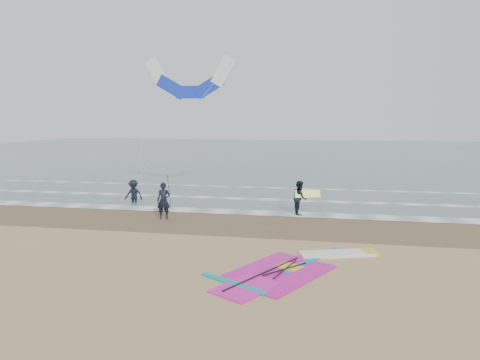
% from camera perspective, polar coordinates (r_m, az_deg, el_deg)
% --- Properties ---
extents(ground, '(120.00, 120.00, 0.00)m').
position_cam_1_polar(ground, '(14.65, -1.69, -11.36)').
color(ground, tan).
rests_on(ground, ground).
extents(sea_water, '(120.00, 80.00, 0.02)m').
position_cam_1_polar(sea_water, '(61.76, 7.67, 3.53)').
color(sea_water, '#47605E').
rests_on(sea_water, ground).
extents(wet_sand_band, '(120.00, 5.00, 0.01)m').
position_cam_1_polar(wet_sand_band, '(20.31, 1.86, -5.78)').
color(wet_sand_band, brown).
rests_on(wet_sand_band, ground).
extents(foam_waterline, '(120.00, 9.15, 0.02)m').
position_cam_1_polar(foam_waterline, '(24.60, 3.40, -3.27)').
color(foam_waterline, white).
rests_on(foam_waterline, ground).
extents(windsurf_rig, '(5.82, 5.51, 0.14)m').
position_cam_1_polar(windsurf_rig, '(14.52, 7.56, -11.46)').
color(windsurf_rig, white).
rests_on(windsurf_rig, ground).
extents(person_standing, '(0.71, 0.51, 1.81)m').
position_cam_1_polar(person_standing, '(21.34, -10.15, -2.75)').
color(person_standing, black).
rests_on(person_standing, ground).
extents(person_walking, '(0.82, 0.97, 1.77)m').
position_cam_1_polar(person_walking, '(22.15, 7.97, -2.36)').
color(person_walking, black).
rests_on(person_walking, ground).
extents(person_wading, '(1.15, 0.70, 1.73)m').
position_cam_1_polar(person_wading, '(25.68, -14.03, -1.12)').
color(person_wading, black).
rests_on(person_wading, ground).
extents(held_pole, '(0.17, 0.86, 1.82)m').
position_cam_1_polar(held_pole, '(21.16, -9.41, -1.66)').
color(held_pole, black).
rests_on(held_pole, ground).
extents(carried_kiteboard, '(1.30, 0.51, 0.39)m').
position_cam_1_polar(carried_kiteboard, '(22.00, 9.01, -1.84)').
color(carried_kiteboard, yellow).
rests_on(carried_kiteboard, ground).
extents(surf_kite, '(5.92, 3.50, 7.67)m').
position_cam_1_polar(surf_kite, '(27.77, -6.71, 12.83)').
color(surf_kite, white).
rests_on(surf_kite, ground).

